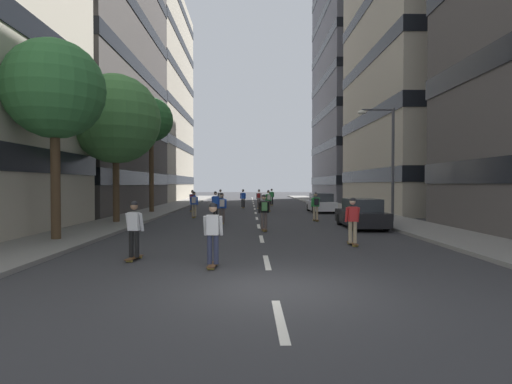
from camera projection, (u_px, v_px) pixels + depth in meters
ground_plane at (255, 211)px, 34.72m from camera, size 155.46×155.46×0.00m
sidewalk_left at (168, 208)px, 37.82m from camera, size 3.12×71.25×0.14m
sidewalk_right at (340, 207)px, 38.10m from camera, size 3.12×71.25×0.14m
lane_markings at (255, 209)px, 36.81m from camera, size 0.16×62.20×0.01m
building_left_far at (121, 97)px, 55.36m from camera, size 17.08×21.42×28.14m
building_right_mid at (464, 10)px, 35.10m from camera, size 17.08×17.18×34.64m
building_right_far at (384, 68)px, 55.91m from camera, size 17.08×18.44×36.46m
parked_car_near at (361, 215)px, 20.98m from camera, size 1.82×4.40×1.52m
parked_car_mid at (321, 203)px, 32.79m from camera, size 1.82×4.40×1.52m
street_tree_near at (151, 121)px, 31.22m from camera, size 3.36×3.36×8.79m
street_tree_mid at (116, 119)px, 22.90m from camera, size 5.02×5.02×8.33m
street_tree_far at (55, 90)px, 15.71m from camera, size 3.82×3.82×7.74m
streetlamp_right at (387, 152)px, 23.24m from camera, size 2.13×0.30×6.50m
skater_0 at (259, 197)px, 37.74m from camera, size 0.56×0.92×1.78m
skater_1 at (213, 232)px, 11.07m from camera, size 0.55×0.91×1.78m
skater_2 at (134, 227)px, 12.11m from camera, size 0.56×0.92×1.78m
skater_3 at (192, 199)px, 33.48m from camera, size 0.56×0.92×1.78m
skater_4 at (353, 219)px, 15.01m from camera, size 0.54×0.91×1.78m
skater_5 at (215, 203)px, 27.88m from camera, size 0.56×0.92×1.78m
skater_6 at (243, 198)px, 38.32m from camera, size 0.55×0.92×1.78m
skater_7 at (222, 206)px, 23.21m from camera, size 0.55×0.91×1.78m
skater_8 at (264, 210)px, 19.63m from camera, size 0.55×0.92×1.78m
skater_9 at (316, 205)px, 24.87m from camera, size 0.55×0.92×1.78m
skater_10 at (272, 196)px, 43.03m from camera, size 0.54×0.91×1.78m
skater_11 at (194, 203)px, 27.31m from camera, size 0.54×0.91×1.78m
skater_12 at (268, 199)px, 33.54m from camera, size 0.56×0.92×1.78m
skater_13 at (220, 198)px, 37.73m from camera, size 0.54×0.91×1.78m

